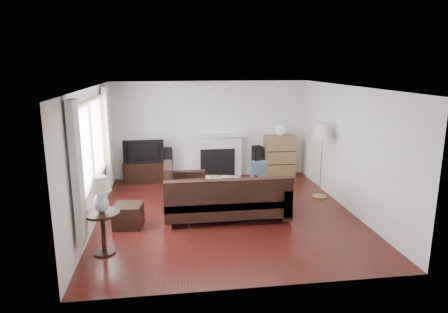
{
  "coord_description": "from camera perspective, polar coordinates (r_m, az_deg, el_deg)",
  "views": [
    {
      "loc": [
        -1.09,
        -7.44,
        2.92
      ],
      "look_at": [
        0.0,
        0.3,
        1.1
      ],
      "focal_mm": 32.0,
      "sensor_mm": 36.0,
      "label": 1
    }
  ],
  "objects": [
    {
      "name": "side_table",
      "position": [
        6.62,
        -16.85,
        -10.4
      ],
      "size": [
        0.55,
        0.55,
        0.69
      ],
      "primitive_type": "cube",
      "color": "black",
      "rests_on": "ground"
    },
    {
      "name": "tv_stand",
      "position": [
        10.3,
        -11.25,
        -2.12
      ],
      "size": [
        1.05,
        0.47,
        0.52
      ],
      "primitive_type": "cube",
      "color": "black",
      "rests_on": "ground"
    },
    {
      "name": "fireplace",
      "position": [
        10.43,
        -0.97,
        0.1
      ],
      "size": [
        1.4,
        0.26,
        1.15
      ],
      "primitive_type": "cube",
      "color": "white",
      "rests_on": "room"
    },
    {
      "name": "curtain_far",
      "position": [
        8.99,
        -16.28,
        2.84
      ],
      "size": [
        0.1,
        0.35,
        2.1
      ],
      "primitive_type": "cube",
      "color": "beige",
      "rests_on": "room"
    },
    {
      "name": "television",
      "position": [
        10.17,
        -11.39,
        0.86
      ],
      "size": [
        0.99,
        0.13,
        0.57
      ],
      "primitive_type": "imported",
      "color": "black",
      "rests_on": "tv_stand"
    },
    {
      "name": "speaker_right",
      "position": [
        10.55,
        4.75,
        -0.7
      ],
      "size": [
        0.27,
        0.31,
        0.82
      ],
      "primitive_type": "cube",
      "rotation": [
        0.0,
        0.0,
        0.16
      ],
      "color": "black",
      "rests_on": "ground"
    },
    {
      "name": "bookshelf",
      "position": [
        10.65,
        7.93,
        0.11
      ],
      "size": [
        0.8,
        0.38,
        1.1
      ],
      "primitive_type": "cube",
      "color": "olive",
      "rests_on": "ground"
    },
    {
      "name": "window",
      "position": [
        7.5,
        -18.33,
        1.9
      ],
      "size": [
        0.12,
        2.74,
        1.54
      ],
      "primitive_type": "cube",
      "color": "brown",
      "rests_on": "room"
    },
    {
      "name": "coffee_table",
      "position": [
        9.12,
        -1.0,
        -4.28
      ],
      "size": [
        1.09,
        0.73,
        0.39
      ],
      "primitive_type": "cube",
      "rotation": [
        0.0,
        0.0,
        -0.2
      ],
      "color": "#A4754E",
      "rests_on": "ground"
    },
    {
      "name": "table_lamp",
      "position": [
        6.4,
        -17.22,
        -5.24
      ],
      "size": [
        0.35,
        0.35,
        0.57
      ],
      "primitive_type": "cube",
      "color": "silver",
      "rests_on": "side_table"
    },
    {
      "name": "speaker_left",
      "position": [
        10.3,
        -8.02,
        -1.07
      ],
      "size": [
        0.25,
        0.29,
        0.84
      ],
      "primitive_type": "cube",
      "rotation": [
        0.0,
        0.0,
        0.06
      ],
      "color": "black",
      "rests_on": "ground"
    },
    {
      "name": "room",
      "position": [
        7.71,
        0.31,
        0.59
      ],
      "size": [
        5.1,
        5.6,
        2.54
      ],
      "color": "#481510",
      "rests_on": "ground"
    },
    {
      "name": "globe_lamp",
      "position": [
        10.52,
        8.04,
        3.73
      ],
      "size": [
        0.26,
        0.26,
        0.26
      ],
      "primitive_type": "sphere",
      "color": "white",
      "rests_on": "bookshelf"
    },
    {
      "name": "footstool",
      "position": [
        7.58,
        -13.51,
        -8.21
      ],
      "size": [
        0.56,
        0.56,
        0.42
      ],
      "primitive_type": "cube",
      "rotation": [
        0.0,
        0.0,
        -0.12
      ],
      "color": "black",
      "rests_on": "ground"
    },
    {
      "name": "sectional_sofa",
      "position": [
        7.68,
        0.35,
        -5.94
      ],
      "size": [
        2.56,
        1.87,
        0.83
      ],
      "primitive_type": "cube",
      "color": "black",
      "rests_on": "ground"
    },
    {
      "name": "curtain_near",
      "position": [
        6.07,
        -20.23,
        -2.24
      ],
      "size": [
        0.1,
        0.35,
        2.1
      ],
      "primitive_type": "cube",
      "color": "beige",
      "rests_on": "room"
    },
    {
      "name": "floor_lamp",
      "position": [
        9.03,
        13.74,
        -0.62
      ],
      "size": [
        0.48,
        0.48,
        1.68
      ],
      "primitive_type": "cube",
      "rotation": [
        0.0,
        0.0,
        -0.12
      ],
      "color": "#B1993D",
      "rests_on": "ground"
    }
  ]
}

